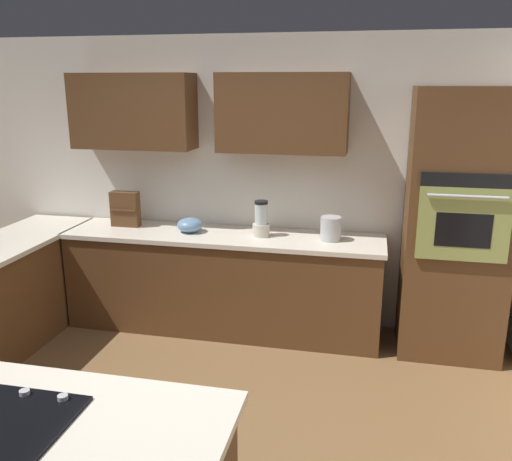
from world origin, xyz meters
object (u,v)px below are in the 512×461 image
Objects in this scene: blender at (261,221)px; spice_rack at (125,209)px; wall_oven at (457,226)px; kettle at (331,229)px; mixing_bowl at (190,225)px.

spice_rack reaches higher than blender.
wall_oven is 2.90m from spice_rack.
kettle is at bearing -0.80° from wall_oven.
blender reaches higher than mixing_bowl.
wall_oven is at bearing 179.20° from kettle.
kettle is (-1.90, 0.07, -0.06)m from spice_rack.
wall_oven is 1.60m from blender.
mixing_bowl is at bearing 0.00° from blender.
blender is 1.36× the size of mixing_bowl.
wall_oven reaches higher than kettle.
spice_rack is (1.30, -0.07, 0.03)m from blender.
mixing_bowl is (0.65, 0.00, -0.07)m from blender.
wall_oven reaches higher than spice_rack.
wall_oven is at bearing 179.65° from mixing_bowl.
mixing_bowl is 1.13× the size of kettle.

